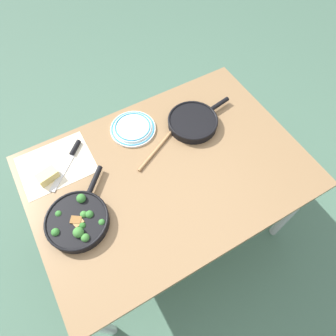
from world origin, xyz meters
TOP-DOWN VIEW (x-y plane):
  - ground_plane at (0.00, 0.00)m, footprint 14.00×14.00m
  - dining_table_red at (0.00, 0.00)m, footprint 1.32×0.93m
  - skillet_broccoli at (-0.47, -0.04)m, footprint 0.34×0.35m
  - skillet_eggs at (0.25, 0.18)m, footprint 0.39×0.26m
  - wooden_spoon at (0.10, 0.17)m, footprint 0.38×0.21m
  - parchment_sheet at (-0.46, 0.30)m, footprint 0.35×0.28m
  - grater_knife at (-0.39, 0.30)m, footprint 0.23×0.22m
  - cheese_block at (-0.51, 0.24)m, footprint 0.10×0.07m
  - dinner_plate_stack at (-0.04, 0.31)m, footprint 0.24×0.24m

SIDE VIEW (x-z plane):
  - ground_plane at x=0.00m, z-range 0.00..0.00m
  - dining_table_red at x=0.00m, z-range 0.30..1.04m
  - parchment_sheet at x=-0.46m, z-range 0.74..0.74m
  - wooden_spoon at x=0.10m, z-range 0.74..0.76m
  - grater_knife at x=-0.39m, z-range 0.74..0.76m
  - dinner_plate_stack at x=-0.04m, z-range 0.74..0.77m
  - cheese_block at x=-0.51m, z-range 0.74..0.79m
  - skillet_eggs at x=0.25m, z-range 0.74..0.79m
  - skillet_broccoli at x=-0.47m, z-range 0.73..0.81m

